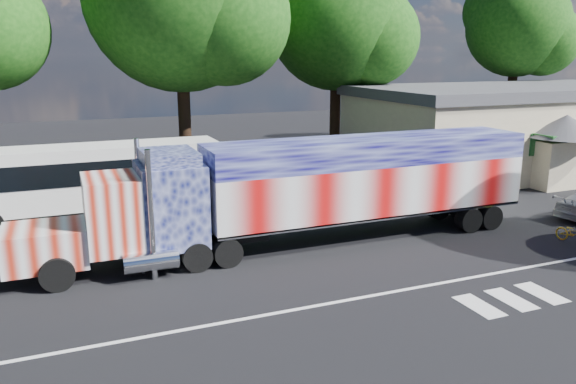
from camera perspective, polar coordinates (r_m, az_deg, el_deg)
name	(u,v)px	position (r m, az deg, el deg)	size (l,w,h in m)	color
ground	(321,264)	(19.74, 3.33, -7.30)	(100.00, 100.00, 0.00)	black
lane_markings	(426,298)	(17.58, 13.87, -10.42)	(30.00, 2.67, 0.01)	silver
semi_truck	(312,188)	(21.12, 2.40, 0.36)	(20.00, 3.16, 4.26)	black
coach_bus	(95,180)	(26.43, -19.06, 1.16)	(11.03, 2.57, 3.21)	white
hall_building	(529,126)	(39.42, 23.25, 6.16)	(22.40, 12.80, 5.20)	beige
woman	(147,246)	(19.26, -14.10, -5.38)	(0.66, 0.43, 1.81)	slate
bicycle	(575,234)	(24.26, 27.10, -3.78)	(0.54, 1.54, 0.81)	gold
tree_ne_a	(339,22)	(38.27, 5.23, 16.84)	(9.42, 8.97, 13.71)	black
tree_far_ne	(519,27)	(47.58, 22.44, 15.28)	(8.04, 7.66, 13.05)	black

